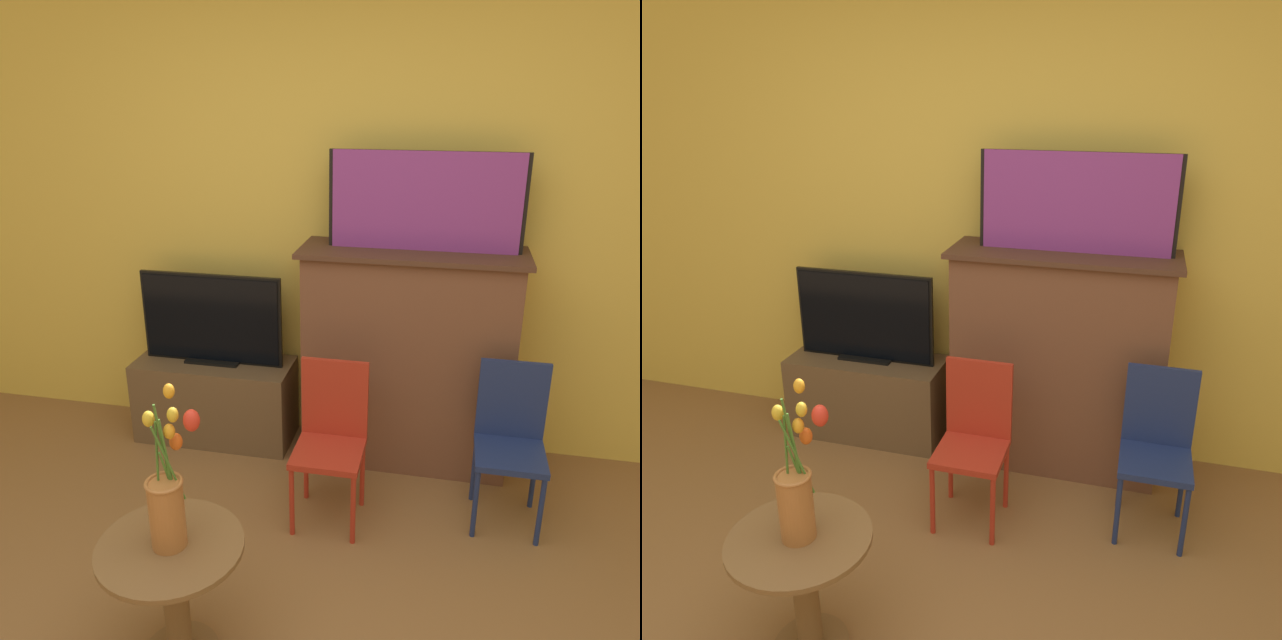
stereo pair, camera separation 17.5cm
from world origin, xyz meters
TOP-DOWN VIEW (x-y plane):
  - wall_back at (0.00, 2.13)m, footprint 8.00×0.06m
  - fireplace_mantel at (0.34, 1.91)m, footprint 1.14×0.43m
  - painting at (0.39, 1.91)m, footprint 0.95×0.03m
  - tv_stand at (-0.75, 1.89)m, footprint 0.90×0.37m
  - tv_monitor at (-0.75, 1.90)m, footprint 0.81×0.12m
  - chair_red at (0.04, 1.33)m, footprint 0.32×0.32m
  - chair_blue at (0.86, 1.50)m, footprint 0.32×0.32m
  - side_table at (-0.33, 0.40)m, footprint 0.50×0.50m
  - vase_tulips at (-0.32, 0.41)m, footprint 0.18×0.17m

SIDE VIEW (x-z plane):
  - tv_stand at x=-0.75m, z-range 0.00..0.48m
  - side_table at x=-0.33m, z-range 0.08..0.58m
  - chair_red at x=0.04m, z-range 0.05..0.82m
  - chair_blue at x=0.86m, z-range 0.05..0.82m
  - fireplace_mantel at x=0.34m, z-range 0.01..1.20m
  - vase_tulips at x=-0.32m, z-range 0.40..0.96m
  - tv_monitor at x=-0.75m, z-range 0.47..0.99m
  - wall_back at x=0.00m, z-range 0.00..2.70m
  - painting at x=0.39m, z-range 1.19..1.67m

